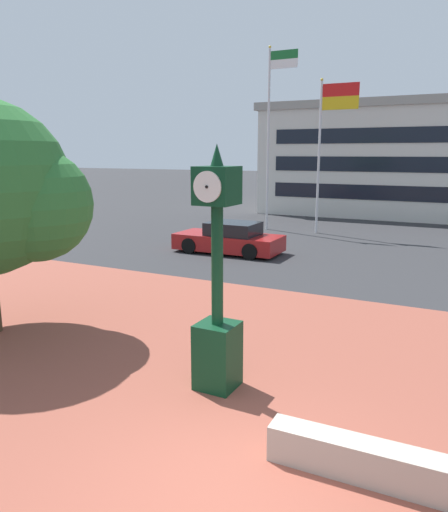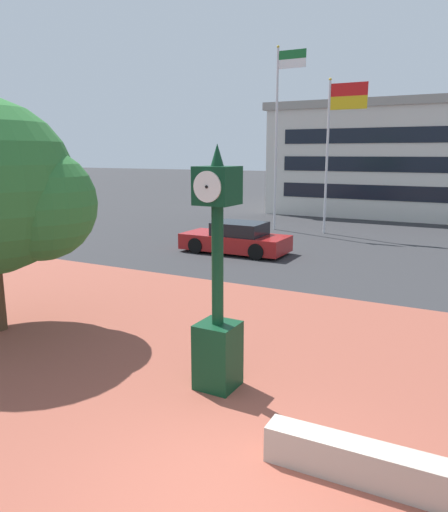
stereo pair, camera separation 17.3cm
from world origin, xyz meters
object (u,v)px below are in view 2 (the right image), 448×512
flagpole_primary (279,126)px  flagpole_secondary (334,138)px  street_clock (218,297)px  car_street_near (236,239)px

flagpole_primary → flagpole_secondary: 2.97m
street_clock → flagpole_primary: 18.65m
flagpole_primary → flagpole_secondary: flagpole_primary is taller
street_clock → car_street_near: bearing=115.7°
flagpole_primary → flagpole_secondary: size_ratio=1.23×
flagpole_primary → flagpole_secondary: (2.90, -0.00, -0.65)m
flagpole_primary → street_clock: bearing=-71.4°
street_clock → flagpole_secondary: (-2.92, 17.31, 3.10)m
street_clock → flagpole_secondary: 17.83m
car_street_near → flagpole_secondary: 8.08m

